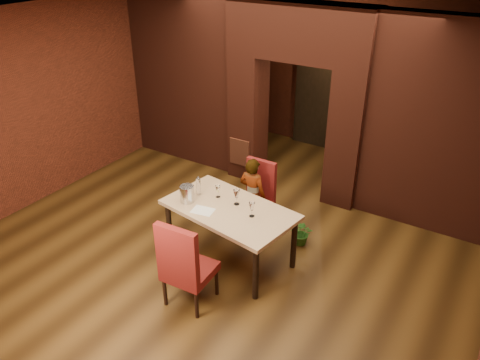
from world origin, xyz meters
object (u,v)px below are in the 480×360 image
object	(u,v)px
wine_glass_a	(218,191)
dining_table	(230,233)
person_seated	(252,195)
chair_near	(189,261)
wine_glass_b	(237,197)
water_bottle	(199,186)
wine_bucket	(187,194)
chair_far	(254,197)
potted_plant	(302,233)
wine_glass_c	(252,209)

from	to	relation	value
wine_glass_a	dining_table	bearing A→B (deg)	-28.30
person_seated	chair_near	bearing A→B (deg)	96.36
wine_glass_b	water_bottle	xyz separation A→B (m)	(-0.60, -0.05, 0.02)
dining_table	chair_near	world-z (taller)	chair_near
wine_bucket	chair_far	bearing A→B (deg)	64.84
chair_near	water_bottle	distance (m)	1.29
wine_glass_a	potted_plant	world-z (taller)	wine_glass_a
chair_far	potted_plant	bearing A→B (deg)	-0.50
potted_plant	chair_near	bearing A→B (deg)	-110.19
chair_near	person_seated	world-z (taller)	chair_near
dining_table	water_bottle	distance (m)	0.80
water_bottle	potted_plant	bearing A→B (deg)	30.36
person_seated	wine_glass_a	world-z (taller)	person_seated
dining_table	wine_glass_b	distance (m)	0.55
dining_table	wine_bucket	world-z (taller)	wine_bucket
chair_near	potted_plant	world-z (taller)	chair_near
wine_glass_a	potted_plant	size ratio (longest dim) A/B	0.48
wine_glass_a	wine_glass_b	size ratio (longest dim) A/B	0.80
chair_far	person_seated	bearing A→B (deg)	-98.19
chair_far	potted_plant	world-z (taller)	chair_far
wine_bucket	wine_glass_c	bearing A→B (deg)	8.77
wine_bucket	chair_near	bearing A→B (deg)	-51.67
chair_far	person_seated	distance (m)	0.08
wine_glass_b	water_bottle	size ratio (longest dim) A/B	0.85
chair_near	wine_glass_c	size ratio (longest dim) A/B	5.86
wine_glass_a	wine_glass_c	xyz separation A→B (m)	(0.66, -0.18, 0.01)
wine_glass_a	wine_bucket	bearing A→B (deg)	-132.16
chair_near	wine_glass_c	bearing A→B (deg)	-111.35
chair_far	wine_glass_a	distance (m)	0.82
person_seated	wine_bucket	bearing A→B (deg)	65.05
chair_near	water_bottle	world-z (taller)	chair_near
potted_plant	person_seated	bearing A→B (deg)	-177.75
potted_plant	dining_table	bearing A→B (deg)	-130.72
water_bottle	dining_table	bearing A→B (deg)	-8.20
chair_near	wine_glass_b	xyz separation A→B (m)	(-0.03, 1.11, 0.34)
wine_glass_b	water_bottle	world-z (taller)	water_bottle
person_seated	potted_plant	world-z (taller)	person_seated
wine_glass_c	dining_table	bearing A→B (deg)	177.23
chair_near	person_seated	size ratio (longest dim) A/B	1.01
person_seated	wine_bucket	size ratio (longest dim) A/B	5.04
chair_near	wine_bucket	world-z (taller)	chair_near
wine_glass_a	potted_plant	bearing A→B (deg)	33.84
chair_near	person_seated	xyz separation A→B (m)	(-0.17, 1.79, -0.01)
wine_glass_b	chair_far	bearing A→B (deg)	100.93
water_bottle	potted_plant	distance (m)	1.70
dining_table	wine_bucket	bearing A→B (deg)	-155.71
wine_glass_c	potted_plant	world-z (taller)	wine_glass_c
person_seated	potted_plant	size ratio (longest dim) A/B	3.16
wine_glass_a	wine_bucket	size ratio (longest dim) A/B	0.77
wine_glass_b	wine_bucket	distance (m)	0.69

